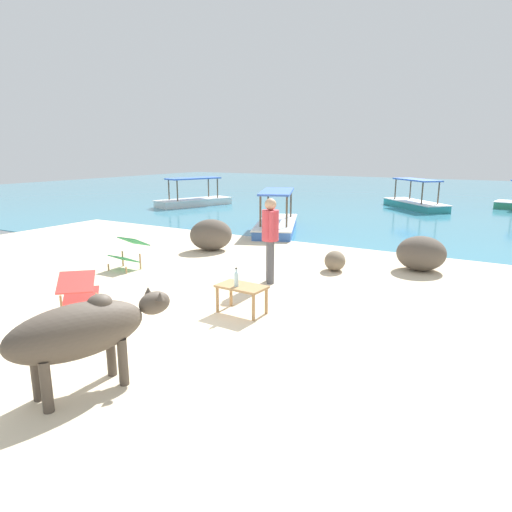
# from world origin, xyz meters

# --- Properties ---
(sand_beach) EXTENTS (18.00, 14.00, 0.04)m
(sand_beach) POSITION_xyz_m (0.00, 0.00, 0.02)
(sand_beach) COLOR beige
(sand_beach) RESTS_ON ground
(water_surface) EXTENTS (60.00, 36.00, 0.03)m
(water_surface) POSITION_xyz_m (0.00, 22.00, 0.00)
(water_surface) COLOR teal
(water_surface) RESTS_ON ground
(cow) EXTENTS (0.94, 1.83, 1.03)m
(cow) POSITION_xyz_m (0.77, -1.43, 0.72)
(cow) COLOR #4C4238
(cow) RESTS_ON sand_beach
(low_bench_table) EXTENTS (0.78, 0.48, 0.45)m
(low_bench_table) POSITION_xyz_m (0.92, 1.38, 0.41)
(low_bench_table) COLOR #A37A4C
(low_bench_table) RESTS_ON sand_beach
(bottle) EXTENTS (0.07, 0.07, 0.30)m
(bottle) POSITION_xyz_m (0.88, 1.30, 0.61)
(bottle) COLOR #A3C6D1
(bottle) RESTS_ON low_bench_table
(deck_chair_near) EXTENTS (0.91, 0.92, 0.68)m
(deck_chair_near) POSITION_xyz_m (-1.21, 0.06, 0.42)
(deck_chair_near) COLOR #A37A4C
(deck_chair_near) RESTS_ON sand_beach
(deck_chair_far) EXTENTS (0.56, 0.78, 0.68)m
(deck_chair_far) POSITION_xyz_m (-2.65, 2.49, 0.42)
(deck_chair_far) COLOR #A37A4C
(deck_chair_far) RESTS_ON sand_beach
(person_standing) EXTENTS (0.32, 0.44, 1.62)m
(person_standing) POSITION_xyz_m (0.48, 3.10, 0.99)
(person_standing) COLOR #4C4C51
(person_standing) RESTS_ON sand_beach
(shore_rock_large) EXTENTS (0.59, 0.66, 0.42)m
(shore_rock_large) POSITION_xyz_m (1.24, 4.58, 0.25)
(shore_rock_large) COLOR #756651
(shore_rock_large) RESTS_ON sand_beach
(shore_rock_medium) EXTENTS (1.14, 1.05, 0.73)m
(shore_rock_medium) POSITION_xyz_m (2.79, 5.52, 0.41)
(shore_rock_medium) COLOR brown
(shore_rock_medium) RESTS_ON sand_beach
(shore_rock_small) EXTENTS (1.32, 1.31, 0.79)m
(shore_rock_small) POSITION_xyz_m (-2.22, 4.88, 0.44)
(shore_rock_small) COLOR brown
(shore_rock_small) RESTS_ON sand_beach
(boat_teal) EXTENTS (3.37, 3.46, 1.29)m
(boat_teal) POSITION_xyz_m (0.40, 16.60, 0.29)
(boat_teal) COLOR teal
(boat_teal) RESTS_ON water_surface
(boat_white) EXTENTS (2.34, 3.85, 1.29)m
(boat_white) POSITION_xyz_m (-8.73, 12.45, 0.29)
(boat_white) COLOR white
(boat_white) RESTS_ON water_surface
(boat_blue) EXTENTS (2.50, 3.83, 1.29)m
(boat_blue) POSITION_xyz_m (-2.14, 8.28, 0.29)
(boat_blue) COLOR #3866B7
(boat_blue) RESTS_ON water_surface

